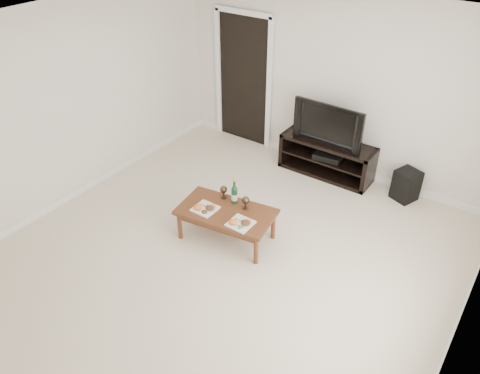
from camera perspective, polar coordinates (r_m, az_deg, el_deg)
name	(u,v)px	position (r m, az deg, el deg)	size (l,w,h in m)	color
floor	(220,264)	(5.52, -2.51, -9.33)	(5.50, 5.50, 0.00)	beige
back_wall	(335,85)	(6.89, 11.56, 12.13)	(5.00, 0.04, 2.60)	silver
ceiling	(212,37)	(4.19, -3.43, 17.84)	(5.00, 5.50, 0.04)	white
doorway	(244,81)	(7.66, 0.46, 12.81)	(0.90, 0.02, 2.05)	black
media_console	(327,158)	(7.06, 10.51, 3.53)	(1.39, 0.45, 0.55)	black
television	(331,122)	(6.79, 11.01, 7.75)	(1.06, 0.14, 0.61)	black
av_receiver	(328,156)	(7.02, 10.71, 3.79)	(0.40, 0.30, 0.08)	black
subwoofer	(406,185)	(6.81, 19.59, 0.22)	(0.29, 0.29, 0.44)	black
coffee_table	(226,224)	(5.73, -1.66, -4.57)	(1.15, 0.63, 0.42)	brown
plate_left	(205,207)	(5.62, -4.29, -2.47)	(0.27, 0.27, 0.07)	white
plate_right	(240,222)	(5.37, 0.05, -4.28)	(0.27, 0.27, 0.07)	white
wine_bottle	(234,191)	(5.64, -0.68, -0.47)	(0.07, 0.07, 0.35)	#0E331B
goblet_left	(224,192)	(5.78, -2.01, -0.60)	(0.09, 0.09, 0.17)	#3D3221
goblet_right	(246,203)	(5.59, 0.68, -1.92)	(0.09, 0.09, 0.17)	#3D3221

